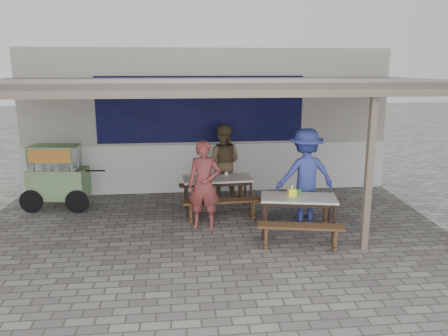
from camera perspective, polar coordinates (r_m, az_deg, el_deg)
name	(u,v)px	position (r m, az deg, el deg)	size (l,w,h in m)	color
ground	(222,234)	(8.24, -0.22, -8.63)	(60.00, 60.00, 0.00)	slate
back_wall	(208,120)	(11.30, -2.15, 6.27)	(9.00, 1.28, 3.50)	#B2AFA0
warung_roof	(218,85)	(8.56, -0.77, 10.84)	(9.00, 4.21, 2.81)	#564F49
table_left	(217,181)	(9.30, -0.89, -1.74)	(1.49, 0.78, 0.75)	beige
bench_left_street	(222,205)	(8.78, -0.28, -4.88)	(1.57, 0.36, 0.45)	brown
bench_left_wall	(213,188)	(10.00, -1.41, -2.66)	(1.57, 0.36, 0.45)	brown
table_right	(298,201)	(8.06, 9.69, -4.27)	(1.45, 0.92, 0.75)	beige
bench_right_street	(300,231)	(7.54, 9.94, -8.17)	(1.47, 0.57, 0.45)	brown
bench_right_wall	(295,207)	(8.79, 9.32, -5.08)	(1.47, 0.57, 0.45)	brown
vendor_cart	(57,175)	(10.16, -20.93, -0.81)	(1.81, 0.84, 1.41)	#84AA71
patron_street_side	(204,185)	(8.33, -2.62, -2.20)	(0.62, 0.41, 1.71)	brown
patron_wall_side	(223,162)	(10.15, -0.16, 0.74)	(0.86, 0.67, 1.77)	brown
patron_right_table	(305,175)	(8.92, 10.59, -0.86)	(1.21, 0.69, 1.87)	#3A48AA
tissue_box	(292,192)	(8.05, 8.86, -3.14)	(0.14, 0.14, 0.14)	#FBF629
donation_box	(296,192)	(8.15, 9.41, -3.10)	(0.16, 0.10, 0.10)	#367B38
condiment_jar	(226,174)	(9.46, 0.31, -0.73)	(0.08, 0.08, 0.09)	silver
condiment_bowl	(205,176)	(9.30, -2.49, -1.10)	(0.21, 0.21, 0.05)	silver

